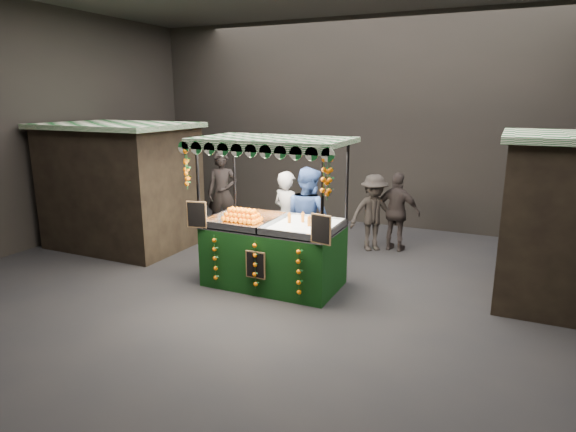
% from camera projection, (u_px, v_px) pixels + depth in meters
% --- Properties ---
extents(ground, '(12.00, 12.00, 0.00)m').
position_uv_depth(ground, '(291.00, 293.00, 7.90)').
color(ground, black).
rests_on(ground, ground).
extents(market_hall, '(12.10, 10.10, 5.05)m').
position_uv_depth(market_hall, '(291.00, 78.00, 7.10)').
color(market_hall, black).
rests_on(market_hall, ground).
extents(neighbour_stall_left, '(3.00, 2.20, 2.60)m').
position_uv_depth(neighbour_stall_left, '(122.00, 185.00, 10.26)').
color(neighbour_stall_left, black).
rests_on(neighbour_stall_left, ground).
extents(juice_stall, '(2.57, 1.51, 2.49)m').
position_uv_depth(juice_stall, '(273.00, 241.00, 8.08)').
color(juice_stall, black).
rests_on(juice_stall, ground).
extents(vendor_grey, '(0.77, 0.64, 1.79)m').
position_uv_depth(vendor_grey, '(287.00, 218.00, 9.14)').
color(vendor_grey, gray).
rests_on(vendor_grey, ground).
extents(vendor_blue, '(1.14, 1.04, 1.91)m').
position_uv_depth(vendor_blue, '(308.00, 219.00, 8.85)').
color(vendor_blue, navy).
rests_on(vendor_blue, ground).
extents(shopper_0, '(0.82, 0.68, 1.91)m').
position_uv_depth(shopper_0, '(223.00, 193.00, 11.20)').
color(shopper_0, '#2C2524').
rests_on(shopper_0, ground).
extents(shopper_1, '(1.12, 1.06, 1.83)m').
position_uv_depth(shopper_1, '(545.00, 225.00, 8.60)').
color(shopper_1, '#292321').
rests_on(shopper_1, ground).
extents(shopper_2, '(1.00, 0.52, 1.64)m').
position_uv_depth(shopper_2, '(397.00, 212.00, 9.96)').
color(shopper_2, '#2E2625').
rests_on(shopper_2, ground).
extents(shopper_3, '(1.17, 1.11, 1.59)m').
position_uv_depth(shopper_3, '(373.00, 213.00, 9.99)').
color(shopper_3, black).
rests_on(shopper_3, ground).
extents(shopper_4, '(0.92, 0.60, 1.86)m').
position_uv_depth(shopper_4, '(174.00, 187.00, 12.05)').
color(shopper_4, '#282321').
rests_on(shopper_4, ground).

